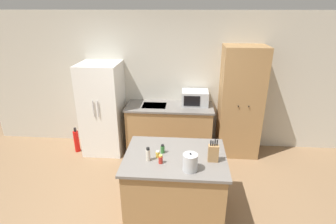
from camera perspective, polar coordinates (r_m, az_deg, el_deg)
name	(u,v)px	position (r m, az deg, el deg)	size (l,w,h in m)	color
wall_back	(166,82)	(5.09, -0.41, 6.58)	(7.20, 0.06, 2.60)	beige
refrigerator	(103,109)	(5.10, -13.98, 0.74)	(0.73, 0.74, 1.72)	white
back_counter	(169,128)	(5.06, 0.30, -3.57)	(1.62, 0.66, 0.94)	#9E7547
pantry_cabinet	(240,103)	(4.96, 15.46, 1.96)	(0.74, 0.58, 2.04)	#9E7547
kitchen_island	(175,185)	(3.61, 1.50, -15.57)	(1.28, 0.97, 0.91)	#9E7547
microwave	(195,98)	(4.92, 5.88, 3.11)	(0.49, 0.38, 0.27)	#B2B5B7
knife_block	(213,153)	(3.24, 9.82, -8.79)	(0.13, 0.07, 0.30)	#9E7547
spice_bottle_tall_dark	(161,159)	(3.18, -1.62, -10.26)	(0.05, 0.05, 0.11)	#B2281E
spice_bottle_short_red	(158,154)	(3.30, -2.22, -9.19)	(0.05, 0.05, 0.09)	gold
spice_bottle_amber_oil	(148,154)	(3.23, -4.36, -9.20)	(0.05, 0.05, 0.18)	beige
spice_bottle_green_herb	(163,149)	(3.39, -1.19, -8.05)	(0.05, 0.05, 0.12)	#337033
kettle	(190,162)	(3.04, 4.84, -10.88)	(0.17, 0.17, 0.23)	#B2B5B7
fire_extinguisher	(77,141)	(5.43, -19.28, -5.97)	(0.10, 0.10, 0.50)	red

